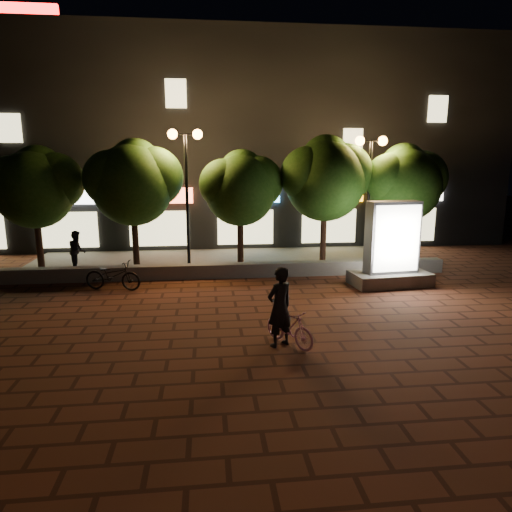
{
  "coord_description": "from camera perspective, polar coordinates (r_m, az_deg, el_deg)",
  "views": [
    {
      "loc": [
        -0.77,
        -11.74,
        4.1
      ],
      "look_at": [
        0.68,
        1.5,
        1.29
      ],
      "focal_mm": 31.4,
      "sensor_mm": 36.0,
      "label": 1
    }
  ],
  "objects": [
    {
      "name": "tree_left",
      "position": [
        17.42,
        -15.3,
        9.34
      ],
      "size": [
        3.6,
        3.0,
        4.89
      ],
      "color": "black",
      "rests_on": "sidewalk"
    },
    {
      "name": "tree_mid",
      "position": [
        17.27,
        -1.89,
        8.97
      ],
      "size": [
        3.24,
        2.7,
        4.5
      ],
      "color": "black",
      "rests_on": "sidewalk"
    },
    {
      "name": "rider",
      "position": [
        10.08,
        3.04,
        -6.5
      ],
      "size": [
        0.8,
        0.72,
        1.84
      ],
      "primitive_type": "imported",
      "rotation": [
        0.0,
        0.0,
        3.68
      ],
      "color": "black",
      "rests_on": "ground"
    },
    {
      "name": "ground",
      "position": [
        12.46,
        -2.4,
        -7.32
      ],
      "size": [
        80.0,
        80.0,
        0.0
      ],
      "primitive_type": "plane",
      "color": "#53281A",
      "rests_on": "ground"
    },
    {
      "name": "sidewalk",
      "position": [
        18.7,
        -3.75,
        -0.65
      ],
      "size": [
        16.0,
        5.0,
        0.08
      ],
      "primitive_type": "cube",
      "color": "slate",
      "rests_on": "ground"
    },
    {
      "name": "tree_far_left",
      "position": [
        18.3,
        -26.28,
        8.17
      ],
      "size": [
        3.36,
        2.8,
        4.63
      ],
      "color": "black",
      "rests_on": "sidewalk"
    },
    {
      "name": "scooter_parked",
      "position": [
        15.26,
        -17.78,
        -2.37
      ],
      "size": [
        1.96,
        1.08,
        0.98
      ],
      "primitive_type": "imported",
      "rotation": [
        0.0,
        0.0,
        1.33
      ],
      "color": "black",
      "rests_on": "ground"
    },
    {
      "name": "tree_far_right",
      "position": [
        18.91,
        18.42,
        9.1
      ],
      "size": [
        3.48,
        2.9,
        4.76
      ],
      "color": "black",
      "rests_on": "sidewalk"
    },
    {
      "name": "ad_kiosk",
      "position": [
        15.68,
        16.86,
        0.53
      ],
      "size": [
        2.75,
        1.58,
        2.84
      ],
      "color": "slate",
      "rests_on": "ground"
    },
    {
      "name": "scooter_pink",
      "position": [
        10.29,
        4.26,
        -9.0
      ],
      "size": [
        1.17,
        1.42,
        0.87
      ],
      "primitive_type": "imported",
      "rotation": [
        0.0,
        0.0,
        0.62
      ],
      "color": "#F09ACD",
      "rests_on": "ground"
    },
    {
      "name": "pedestrian",
      "position": [
        18.15,
        -21.83,
        0.67
      ],
      "size": [
        0.81,
        0.9,
        1.5
      ],
      "primitive_type": "imported",
      "rotation": [
        0.0,
        0.0,
        1.98
      ],
      "color": "black",
      "rests_on": "sidewalk"
    },
    {
      "name": "street_lamp_left",
      "position": [
        16.95,
        -8.91,
        11.53
      ],
      "size": [
        1.26,
        0.36,
        5.18
      ],
      "color": "black",
      "rests_on": "sidewalk"
    },
    {
      "name": "street_lamp_right",
      "position": [
        18.06,
        14.31,
        10.9
      ],
      "size": [
        1.26,
        0.36,
        4.98
      ],
      "color": "black",
      "rests_on": "sidewalk"
    },
    {
      "name": "tree_right",
      "position": [
        17.82,
        8.92,
        10.05
      ],
      "size": [
        3.72,
        3.1,
        5.07
      ],
      "color": "black",
      "rests_on": "sidewalk"
    },
    {
      "name": "building_block",
      "position": [
        24.76,
        -4.62,
        13.95
      ],
      "size": [
        28.0,
        8.12,
        11.3
      ],
      "color": "black",
      "rests_on": "ground"
    },
    {
      "name": "retaining_wall",
      "position": [
        16.22,
        -3.37,
        -1.84
      ],
      "size": [
        16.0,
        0.45,
        0.5
      ],
      "primitive_type": "cube",
      "color": "slate",
      "rests_on": "ground"
    }
  ]
}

